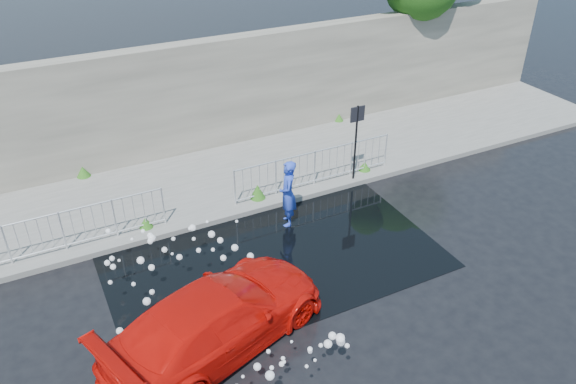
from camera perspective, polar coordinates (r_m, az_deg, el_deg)
name	(u,v)px	position (r m, az deg, el deg)	size (l,w,h in m)	color
ground	(271,286)	(13.14, -1.76, -9.48)	(90.00, 90.00, 0.00)	black
pavement	(199,184)	(16.93, -9.00, 0.80)	(30.00, 4.00, 0.15)	#63635E
curb	(224,218)	(15.31, -6.56, -2.60)	(30.00, 0.25, 0.16)	#63635E
retaining_wall	(171,101)	(18.04, -11.79, 9.00)	(30.00, 0.60, 3.50)	#5E594F
puddle	(272,255)	(14.00, -1.65, -6.45)	(8.00, 5.00, 0.01)	black
sign_post	(356,131)	(16.24, 6.96, 6.17)	(0.45, 0.06, 2.50)	black
railing_left	(62,230)	(14.68, -21.96, -3.58)	(5.05, 0.05, 1.10)	silver
railing_right	(315,167)	(16.31, 2.72, 2.59)	(5.05, 0.05, 1.10)	silver
weeds	(198,187)	(16.29, -9.14, 0.46)	(12.17, 3.93, 0.43)	#1F5316
water_spray	(210,286)	(12.07, -7.95, -9.43)	(3.71, 5.52, 1.13)	white
red_car	(217,318)	(11.45, -7.21, -12.56)	(1.97, 4.86, 1.41)	red
person	(288,194)	(14.64, -0.01, -0.16)	(0.68, 0.44, 1.86)	blue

